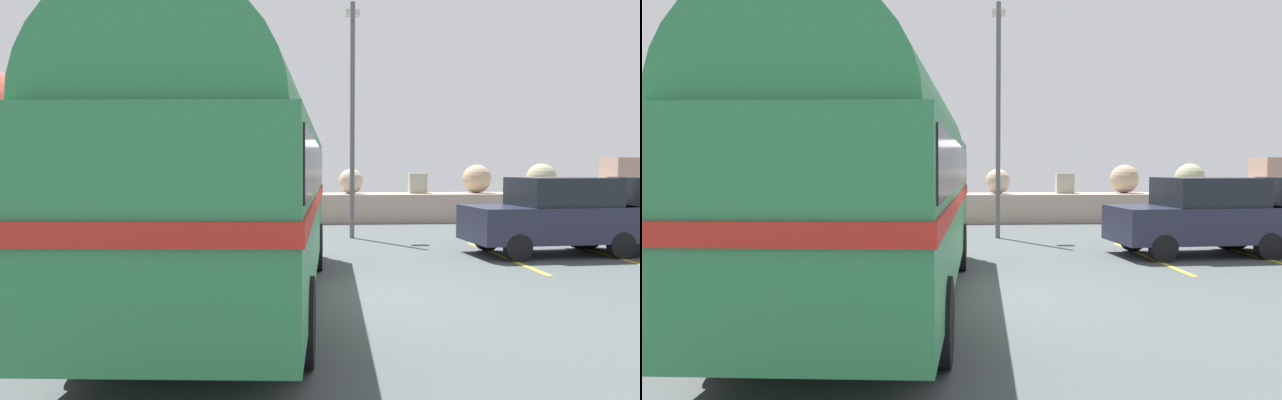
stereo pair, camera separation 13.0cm
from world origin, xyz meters
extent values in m
cube|color=#474E4E|center=(0.00, 0.00, 0.01)|extent=(32.00, 26.00, 0.02)
cube|color=tan|center=(0.00, 11.80, 0.55)|extent=(31.36, 1.80, 1.10)
cube|color=#B8A798|center=(-10.05, 12.23, 1.77)|extent=(1.63, 1.45, 1.34)
cube|color=#A5948E|center=(-7.09, 11.26, 1.62)|extent=(1.41, 1.38, 1.05)
sphere|color=#B68A8E|center=(-3.88, 11.85, 1.66)|extent=(1.11, 1.11, 1.11)
cube|color=tan|center=(-1.20, 11.44, 1.69)|extent=(1.69, 1.73, 1.18)
sphere|color=#B9A490|center=(1.80, 11.75, 1.58)|extent=(0.96, 0.96, 0.96)
cube|color=#A3A18C|center=(4.49, 12.03, 1.49)|extent=(0.78, 0.88, 0.78)
sphere|color=tan|center=(6.89, 12.03, 1.66)|extent=(1.12, 1.12, 1.12)
sphere|color=#A2A381|center=(9.63, 12.18, 1.69)|extent=(1.17, 1.17, 1.17)
cube|color=tan|center=(12.72, 11.43, 1.80)|extent=(1.55, 1.60, 1.40)
cube|color=gold|center=(4.29, 3.50, 0.02)|extent=(0.12, 4.40, 0.01)
cube|color=yellow|center=(6.89, 3.50, 0.02)|extent=(0.12, 4.40, 0.01)
cylinder|color=black|center=(-2.40, 2.45, 0.50)|extent=(0.37, 0.98, 0.96)
cylinder|color=black|center=(-0.21, 2.24, 0.50)|extent=(0.37, 0.98, 0.96)
cylinder|color=black|center=(-2.90, -2.73, 0.50)|extent=(0.37, 0.98, 0.96)
cylinder|color=black|center=(-0.70, -2.94, 0.50)|extent=(0.37, 0.98, 0.96)
cube|color=#2E7E4A|center=(-1.55, -0.25, 1.57)|extent=(3.19, 8.59, 2.10)
cylinder|color=#2E7E4A|center=(-1.55, -0.25, 2.62)|extent=(2.96, 8.24, 2.20)
cube|color=red|center=(-1.55, -0.25, 1.63)|extent=(3.25, 8.68, 0.20)
cube|color=black|center=(-1.55, -0.25, 2.15)|extent=(3.19, 8.26, 0.64)
cube|color=silver|center=(-1.15, 4.01, 0.70)|extent=(2.28, 0.38, 0.28)
cylinder|color=black|center=(-4.44, 1.86, 0.50)|extent=(0.45, 1.00, 0.96)
cube|color=silver|center=(-5.22, 3.70, 0.70)|extent=(2.27, 0.57, 0.28)
cylinder|color=black|center=(4.36, 2.87, 0.33)|extent=(0.63, 0.24, 0.62)
cylinder|color=black|center=(4.26, 4.40, 0.33)|extent=(0.63, 0.24, 0.62)
cylinder|color=black|center=(6.90, 3.04, 0.33)|extent=(0.63, 0.24, 0.62)
cylinder|color=black|center=(6.80, 4.57, 0.33)|extent=(0.63, 0.24, 0.62)
cube|color=#23253B|center=(5.58, 3.72, 0.78)|extent=(4.21, 1.98, 0.84)
cube|color=black|center=(5.83, 3.74, 1.54)|extent=(2.30, 1.71, 0.68)
cylinder|color=black|center=(7.07, 3.12, 0.33)|extent=(0.63, 0.22, 0.62)
cylinder|color=black|center=(7.12, 4.65, 0.33)|extent=(0.63, 0.22, 0.62)
cylinder|color=#5B5B60|center=(1.20, 7.07, 3.46)|extent=(0.14, 0.14, 6.91)
cube|color=beige|center=(1.28, 7.80, 6.81)|extent=(0.44, 0.24, 0.18)
camera|label=1|loc=(-0.92, -8.39, 2.13)|focal=29.52mm
camera|label=2|loc=(-0.79, -8.40, 2.13)|focal=29.52mm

